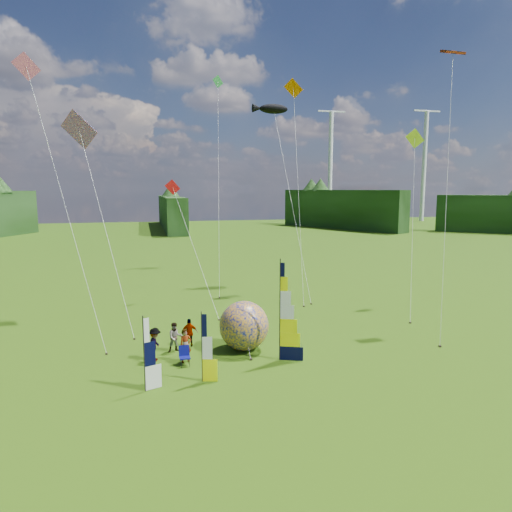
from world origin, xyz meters
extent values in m
plane|color=#446A0F|center=(0.00, 0.00, 0.00)|extent=(220.00, 220.00, 0.00)
sphere|color=#000F6E|center=(-1.33, 5.45, 1.38)|extent=(2.92, 2.92, 2.76)
imported|color=#66594C|center=(-4.67, 4.38, 0.88)|extent=(0.74, 0.60, 1.76)
imported|color=#66594C|center=(-5.08, 6.05, 0.83)|extent=(0.85, 0.50, 1.65)
imported|color=#66594C|center=(-6.20, 4.97, 0.88)|extent=(0.71, 1.20, 1.75)
imported|color=#66594C|center=(-4.22, 6.71, 0.81)|extent=(0.99, 0.49, 1.62)
camera|label=1|loc=(-6.65, -18.50, 8.92)|focal=32.00mm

